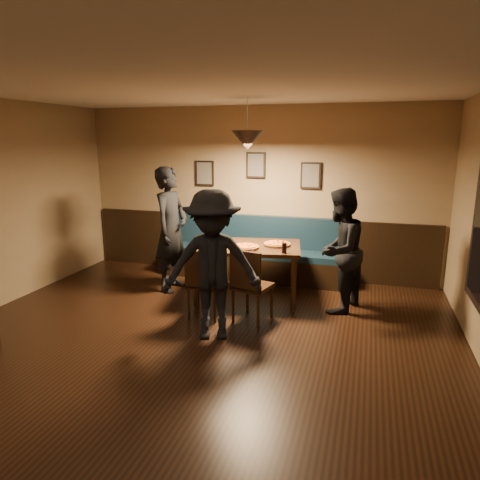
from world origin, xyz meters
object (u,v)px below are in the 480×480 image
at_px(chair_near_left, 206,282).
at_px(tabasco_bottle, 283,244).
at_px(booth_bench, 251,249).
at_px(diner_front, 213,266).
at_px(diner_left, 171,229).
at_px(dining_table, 247,272).
at_px(chair_near_right, 253,284).
at_px(soda_glass, 284,248).
at_px(diner_right, 339,251).

height_order(chair_near_left, tabasco_bottle, chair_near_left).
height_order(booth_bench, diner_front, diner_front).
relative_size(diner_left, tabasco_bottle, 16.36).
relative_size(booth_bench, tabasco_bottle, 26.18).
bearing_deg(dining_table, chair_near_left, -123.12).
relative_size(chair_near_right, soda_glass, 6.83).
distance_m(chair_near_left, diner_front, 0.74).
relative_size(chair_near_right, diner_right, 0.58).
bearing_deg(diner_right, soda_glass, -53.59).
height_order(booth_bench, dining_table, booth_bench).
height_order(booth_bench, soda_glass, booth_bench).
xyz_separation_m(chair_near_right, tabasco_bottle, (0.24, 0.72, 0.38)).
distance_m(booth_bench, chair_near_left, 1.73).
bearing_deg(soda_glass, diner_front, -120.68).
relative_size(chair_near_right, diner_left, 0.51).
xyz_separation_m(chair_near_right, diner_left, (-1.49, 0.81, 0.46)).
bearing_deg(chair_near_left, diner_left, 133.67).
bearing_deg(diner_left, diner_front, -134.81).
distance_m(chair_near_left, tabasco_bottle, 1.21).
distance_m(chair_near_right, diner_front, 0.78).
bearing_deg(chair_near_right, diner_right, 47.47).
bearing_deg(tabasco_bottle, dining_table, 179.39).
xyz_separation_m(booth_bench, dining_table, (0.20, -0.95, -0.10)).
bearing_deg(booth_bench, chair_near_right, -74.16).
relative_size(chair_near_left, diner_front, 0.53).
relative_size(booth_bench, diner_front, 1.73).
bearing_deg(diner_right, diner_front, -26.63).
distance_m(booth_bench, soda_glass, 1.50).
xyz_separation_m(chair_near_left, chair_near_right, (0.61, 0.05, 0.01)).
bearing_deg(diner_left, booth_bench, -44.44).
xyz_separation_m(booth_bench, diner_front, (0.16, -2.27, 0.36)).
relative_size(chair_near_right, tabasco_bottle, 8.31).
bearing_deg(diner_left, diner_right, -88.26).
height_order(dining_table, diner_right, diner_right).
xyz_separation_m(chair_near_right, diner_right, (1.01, 0.66, 0.35)).
relative_size(dining_table, chair_near_left, 1.61).
relative_size(dining_table, diner_left, 0.79).
height_order(booth_bench, tabasco_bottle, booth_bench).
relative_size(diner_right, diner_front, 0.96).
bearing_deg(diner_front, diner_left, 112.99).
height_order(chair_near_right, diner_left, diner_left).
relative_size(dining_table, tabasco_bottle, 12.99).
distance_m(chair_near_right, diner_left, 1.76).
xyz_separation_m(chair_near_left, diner_left, (-0.88, 0.86, 0.48)).
distance_m(booth_bench, chair_near_right, 1.74).
bearing_deg(diner_left, tabasco_bottle, -87.69).
distance_m(chair_near_right, soda_glass, 0.67).
relative_size(dining_table, diner_right, 0.90).
bearing_deg(soda_glass, dining_table, 154.68).
height_order(booth_bench, diner_right, diner_right).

